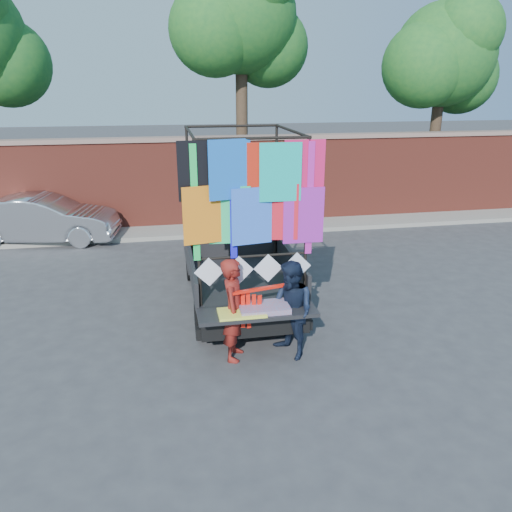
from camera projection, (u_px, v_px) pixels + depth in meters
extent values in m
plane|color=#38383A|center=(261.00, 334.00, 8.48)|extent=(90.00, 90.00, 0.00)
cube|color=brown|center=(215.00, 184.00, 14.57)|extent=(30.00, 0.35, 2.50)
cube|color=#896C60|center=(214.00, 138.00, 14.14)|extent=(30.00, 0.45, 0.12)
cube|color=gray|center=(219.00, 229.00, 14.31)|extent=(30.00, 1.20, 0.12)
sphere|color=#1A5E24|center=(7.00, 64.00, 14.00)|extent=(2.40, 2.40, 2.40)
cylinder|color=#38281C|center=(242.00, 128.00, 15.37)|extent=(0.36, 0.36, 5.46)
sphere|color=#1A5E24|center=(241.00, 16.00, 14.34)|extent=(3.20, 3.20, 3.20)
sphere|color=#1A5E24|center=(268.00, 47.00, 15.12)|extent=(2.40, 2.40, 2.40)
sphere|color=#1A5E24|center=(215.00, 29.00, 14.05)|extent=(2.60, 2.60, 2.60)
cylinder|color=#38281C|center=(434.00, 139.00, 16.64)|extent=(0.36, 0.36, 4.55)
sphere|color=#1A5E24|center=(444.00, 55.00, 15.78)|extent=(3.20, 3.20, 3.20)
sphere|color=#1A5E24|center=(460.00, 77.00, 16.53)|extent=(2.40, 2.40, 2.40)
sphere|color=#1A5E24|center=(424.00, 65.00, 15.47)|extent=(2.60, 2.60, 2.60)
sphere|color=#1A5E24|center=(466.00, 31.00, 15.07)|extent=(2.20, 2.20, 2.20)
cylinder|color=black|center=(192.00, 265.00, 10.76)|extent=(0.22, 0.66, 0.66)
cylinder|color=black|center=(202.00, 320.00, 8.26)|extent=(0.22, 0.66, 0.66)
cylinder|color=black|center=(262.00, 260.00, 11.03)|extent=(0.22, 0.66, 0.66)
cylinder|color=black|center=(293.00, 312.00, 8.53)|extent=(0.22, 0.66, 0.66)
cube|color=black|center=(237.00, 279.00, 9.54)|extent=(1.69, 4.18, 0.30)
cube|color=black|center=(243.00, 280.00, 8.76)|extent=(1.79, 2.29, 0.10)
cube|color=black|center=(192.00, 271.00, 8.53)|extent=(0.06, 2.29, 0.45)
cube|color=black|center=(291.00, 265.00, 8.84)|extent=(0.06, 2.29, 0.45)
cube|color=black|center=(233.00, 248.00, 9.73)|extent=(1.79, 0.06, 0.45)
cube|color=black|center=(227.00, 232.00, 10.61)|extent=(1.79, 1.59, 1.24)
cube|color=#8C9EAD|center=(230.00, 219.00, 10.06)|extent=(1.59, 0.06, 0.55)
cube|color=#8C9EAD|center=(223.00, 214.00, 11.24)|extent=(1.59, 0.10, 0.70)
cube|color=black|center=(221.00, 229.00, 11.71)|extent=(1.74, 0.90, 0.55)
cube|color=black|center=(257.00, 313.00, 7.46)|extent=(1.79, 0.55, 0.06)
cube|color=black|center=(255.00, 328.00, 7.79)|extent=(1.84, 0.15, 0.18)
cylinder|color=black|center=(198.00, 227.00, 7.22)|extent=(0.05, 0.05, 2.49)
cylinder|color=black|center=(189.00, 196.00, 9.16)|extent=(0.05, 0.05, 2.49)
cylinder|color=black|center=(306.00, 222.00, 7.50)|extent=(0.05, 0.05, 2.49)
cylinder|color=black|center=(276.00, 193.00, 9.44)|extent=(0.05, 0.05, 2.49)
cylinder|color=black|center=(253.00, 138.00, 6.95)|extent=(1.69, 0.04, 0.04)
cylinder|color=black|center=(232.00, 126.00, 8.89)|extent=(1.69, 0.04, 0.04)
cylinder|color=black|center=(190.00, 132.00, 7.78)|extent=(0.04, 2.14, 0.04)
cylinder|color=black|center=(291.00, 131.00, 8.06)|extent=(0.04, 2.14, 0.04)
cylinder|color=black|center=(253.00, 256.00, 7.52)|extent=(1.69, 0.04, 0.04)
cube|color=black|center=(201.00, 172.00, 6.95)|extent=(0.62, 0.01, 0.85)
cube|color=blue|center=(228.00, 172.00, 6.98)|extent=(0.62, 0.01, 0.85)
cube|color=red|center=(253.00, 171.00, 7.08)|extent=(0.62, 0.01, 0.85)
cube|color=#0EC6B7|center=(280.00, 170.00, 7.11)|extent=(0.62, 0.01, 0.85)
cube|color=#EB1A5F|center=(304.00, 169.00, 7.21)|extent=(0.62, 0.01, 0.85)
cube|color=orange|center=(203.00, 218.00, 7.13)|extent=(0.62, 0.01, 0.85)
cube|color=#27E27B|center=(228.00, 216.00, 7.23)|extent=(0.62, 0.01, 0.85)
cube|color=#3573FF|center=(254.00, 215.00, 7.26)|extent=(0.62, 0.01, 0.85)
cube|color=red|center=(278.00, 214.00, 7.36)|extent=(0.62, 0.01, 0.85)
cube|color=purple|center=(303.00, 213.00, 7.39)|extent=(0.62, 0.01, 0.85)
cube|color=#1AD757|center=(195.00, 204.00, 7.06)|extent=(0.10, 0.01, 1.69)
cube|color=#CE22AD|center=(310.00, 199.00, 7.36)|extent=(0.10, 0.01, 1.69)
cube|color=#1B1BF3|center=(233.00, 203.00, 7.16)|extent=(0.10, 0.01, 1.69)
cube|color=white|center=(209.00, 272.00, 7.45)|extent=(0.45, 0.01, 0.45)
cube|color=white|center=(239.00, 270.00, 7.52)|extent=(0.45, 0.01, 0.45)
cube|color=white|center=(268.00, 268.00, 7.60)|extent=(0.45, 0.01, 0.45)
cube|color=white|center=(297.00, 266.00, 7.68)|extent=(0.45, 0.01, 0.45)
cube|color=#EE3535|center=(264.00, 308.00, 7.45)|extent=(0.75, 0.45, 0.08)
cube|color=#ECF34C|center=(242.00, 313.00, 7.33)|extent=(0.70, 0.40, 0.04)
imported|color=#B6B8BE|center=(43.00, 219.00, 13.19)|extent=(3.99, 1.86, 1.27)
imported|color=maroon|center=(234.00, 310.00, 7.52)|extent=(0.55, 0.68, 1.62)
imported|color=#151F35|center=(291.00, 310.00, 7.58)|extent=(0.84, 0.92, 1.54)
cube|color=#FF1C0D|center=(263.00, 289.00, 7.44)|extent=(0.97, 0.25, 0.04)
cube|color=#FF1C0D|center=(243.00, 309.00, 7.47)|extent=(0.06, 0.02, 0.57)
cube|color=#FF1C0D|center=(248.00, 310.00, 7.49)|extent=(0.06, 0.02, 0.57)
cube|color=#FF1C0D|center=(254.00, 311.00, 7.51)|extent=(0.06, 0.02, 0.57)
cube|color=#FF1C0D|center=(259.00, 312.00, 7.53)|extent=(0.06, 0.02, 0.57)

